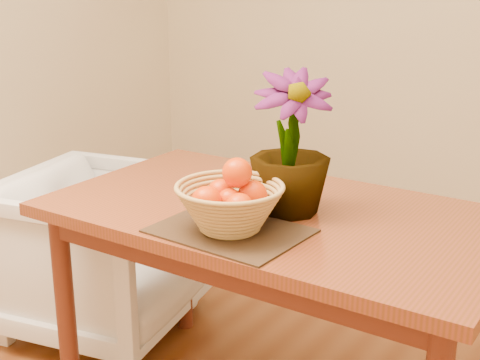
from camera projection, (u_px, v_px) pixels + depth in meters
The scene contains 6 objects.
table at pixel (276, 235), 2.07m from camera, with size 1.40×0.80×0.75m.
placemat at pixel (230, 231), 1.86m from camera, with size 0.41×0.31×0.01m, color #352113.
wicker_basket at pixel (230, 209), 1.84m from camera, with size 0.30×0.30×0.12m.
orange_pile at pixel (231, 194), 1.83m from camera, with size 0.19×0.20×0.15m.
potted_plant at pixel (290, 144), 1.95m from camera, with size 0.24×0.24×0.43m, color #124012.
armchair at pixel (101, 245), 2.75m from camera, with size 0.72×0.67×0.74m, color gray.
Camera 1 is at (0.96, -1.37, 1.45)m, focal length 50.00 mm.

